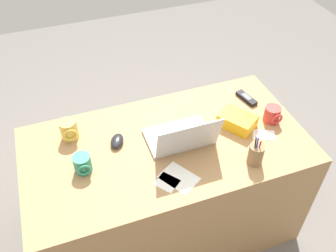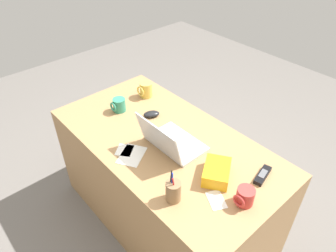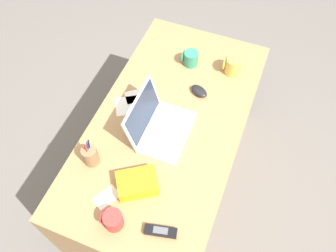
{
  "view_description": "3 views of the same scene",
  "coord_description": "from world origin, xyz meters",
  "px_view_note": "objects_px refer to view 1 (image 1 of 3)",
  "views": [
    {
      "loc": [
        0.44,
        1.25,
        2.11
      ],
      "look_at": [
        -0.02,
        -0.03,
        0.85
      ],
      "focal_mm": 39.02,
      "sensor_mm": 36.0,
      "label": 1
    },
    {
      "loc": [
        -1.09,
        0.94,
        1.96
      ],
      "look_at": [
        -0.01,
        -0.01,
        0.85
      ],
      "focal_mm": 33.3,
      "sensor_mm": 36.0,
      "label": 2
    },
    {
      "loc": [
        -0.97,
        -0.37,
        2.28
      ],
      "look_at": [
        -0.07,
        -0.02,
        0.81
      ],
      "focal_mm": 36.81,
      "sensor_mm": 36.0,
      "label": 3
    }
  ],
  "objects_px": {
    "computer_mouse": "(117,141)",
    "coffee_mug_white": "(69,130)",
    "laptop": "(182,137)",
    "snack_bag": "(237,121)",
    "coffee_mug_tall": "(83,164)",
    "coffee_mug_spare": "(272,115)",
    "pen_holder": "(256,154)",
    "cordless_phone": "(246,98)"
  },
  "relations": [
    {
      "from": "coffee_mug_tall",
      "to": "cordless_phone",
      "type": "bearing_deg",
      "value": -167.85
    },
    {
      "from": "pen_holder",
      "to": "snack_bag",
      "type": "height_order",
      "value": "pen_holder"
    },
    {
      "from": "coffee_mug_tall",
      "to": "pen_holder",
      "type": "relative_size",
      "value": 0.54
    },
    {
      "from": "computer_mouse",
      "to": "pen_holder",
      "type": "xyz_separation_m",
      "value": [
        -0.6,
        0.36,
        0.04
      ]
    },
    {
      "from": "coffee_mug_spare",
      "to": "pen_holder",
      "type": "xyz_separation_m",
      "value": [
        0.24,
        0.24,
        0.01
      ]
    },
    {
      "from": "laptop",
      "to": "coffee_mug_spare",
      "type": "distance_m",
      "value": 0.53
    },
    {
      "from": "cordless_phone",
      "to": "snack_bag",
      "type": "relative_size",
      "value": 0.81
    },
    {
      "from": "computer_mouse",
      "to": "coffee_mug_white",
      "type": "xyz_separation_m",
      "value": [
        0.22,
        -0.13,
        0.04
      ]
    },
    {
      "from": "coffee_mug_spare",
      "to": "pen_holder",
      "type": "height_order",
      "value": "pen_holder"
    },
    {
      "from": "coffee_mug_spare",
      "to": "cordless_phone",
      "type": "xyz_separation_m",
      "value": [
        0.04,
        -0.21,
        -0.03
      ]
    },
    {
      "from": "coffee_mug_tall",
      "to": "cordless_phone",
      "type": "distance_m",
      "value": 1.03
    },
    {
      "from": "coffee_mug_tall",
      "to": "coffee_mug_spare",
      "type": "bearing_deg",
      "value": -179.7
    },
    {
      "from": "cordless_phone",
      "to": "snack_bag",
      "type": "height_order",
      "value": "snack_bag"
    },
    {
      "from": "laptop",
      "to": "coffee_mug_spare",
      "type": "bearing_deg",
      "value": 179.4
    },
    {
      "from": "coffee_mug_spare",
      "to": "coffee_mug_white",
      "type": "bearing_deg",
      "value": -12.86
    },
    {
      "from": "computer_mouse",
      "to": "coffee_mug_tall",
      "type": "bearing_deg",
      "value": 58.19
    },
    {
      "from": "coffee_mug_tall",
      "to": "snack_bag",
      "type": "bearing_deg",
      "value": -177.83
    },
    {
      "from": "computer_mouse",
      "to": "pen_holder",
      "type": "distance_m",
      "value": 0.7
    },
    {
      "from": "coffee_mug_white",
      "to": "coffee_mug_spare",
      "type": "relative_size",
      "value": 1.08
    },
    {
      "from": "computer_mouse",
      "to": "coffee_mug_spare",
      "type": "xyz_separation_m",
      "value": [
        -0.85,
        0.12,
        0.03
      ]
    },
    {
      "from": "coffee_mug_tall",
      "to": "coffee_mug_spare",
      "type": "xyz_separation_m",
      "value": [
        -1.04,
        -0.01,
        -0.0
      ]
    },
    {
      "from": "coffee_mug_white",
      "to": "laptop",
      "type": "bearing_deg",
      "value": 156.04
    },
    {
      "from": "computer_mouse",
      "to": "coffee_mug_tall",
      "type": "xyz_separation_m",
      "value": [
        0.2,
        0.12,
        0.03
      ]
    },
    {
      "from": "laptop",
      "to": "computer_mouse",
      "type": "height_order",
      "value": "laptop"
    },
    {
      "from": "coffee_mug_white",
      "to": "pen_holder",
      "type": "distance_m",
      "value": 0.96
    },
    {
      "from": "coffee_mug_white",
      "to": "snack_bag",
      "type": "height_order",
      "value": "coffee_mug_white"
    },
    {
      "from": "coffee_mug_white",
      "to": "snack_bag",
      "type": "relative_size",
      "value": 0.57
    },
    {
      "from": "laptop",
      "to": "computer_mouse",
      "type": "distance_m",
      "value": 0.34
    },
    {
      "from": "laptop",
      "to": "computer_mouse",
      "type": "bearing_deg",
      "value": -19.42
    },
    {
      "from": "laptop",
      "to": "cordless_phone",
      "type": "distance_m",
      "value": 0.53
    },
    {
      "from": "laptop",
      "to": "cordless_phone",
      "type": "xyz_separation_m",
      "value": [
        -0.49,
        -0.2,
        -0.03
      ]
    },
    {
      "from": "laptop",
      "to": "snack_bag",
      "type": "xyz_separation_m",
      "value": [
        -0.33,
        -0.02,
        -0.01
      ]
    },
    {
      "from": "computer_mouse",
      "to": "snack_bag",
      "type": "distance_m",
      "value": 0.65
    },
    {
      "from": "pen_holder",
      "to": "snack_bag",
      "type": "xyz_separation_m",
      "value": [
        -0.04,
        -0.26,
        -0.02
      ]
    },
    {
      "from": "computer_mouse",
      "to": "coffee_mug_white",
      "type": "relative_size",
      "value": 1.0
    },
    {
      "from": "laptop",
      "to": "computer_mouse",
      "type": "relative_size",
      "value": 3.19
    },
    {
      "from": "coffee_mug_white",
      "to": "snack_bag",
      "type": "bearing_deg",
      "value": 165.93
    },
    {
      "from": "coffee_mug_white",
      "to": "coffee_mug_tall",
      "type": "xyz_separation_m",
      "value": [
        -0.02,
        0.25,
        -0.01
      ]
    },
    {
      "from": "coffee_mug_spare",
      "to": "snack_bag",
      "type": "relative_size",
      "value": 0.53
    },
    {
      "from": "cordless_phone",
      "to": "pen_holder",
      "type": "distance_m",
      "value": 0.49
    },
    {
      "from": "computer_mouse",
      "to": "cordless_phone",
      "type": "xyz_separation_m",
      "value": [
        -0.81,
        -0.09,
        -0.01
      ]
    },
    {
      "from": "cordless_phone",
      "to": "snack_bag",
      "type": "distance_m",
      "value": 0.25
    }
  ]
}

